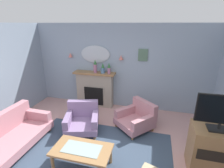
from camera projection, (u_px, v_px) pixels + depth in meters
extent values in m
cube|color=#C6938E|center=(90.00, 167.00, 3.38)|extent=(6.58, 6.43, 0.10)
cube|color=#8C9EB2|center=(120.00, 67.00, 5.44)|extent=(6.58, 0.10, 2.66)
cube|color=#38475B|center=(93.00, 158.00, 3.55)|extent=(3.20, 2.40, 0.01)
cube|color=gray|center=(95.00, 90.00, 5.70)|extent=(1.20, 0.28, 1.10)
cube|color=black|center=(94.00, 96.00, 5.67)|extent=(0.64, 0.12, 0.60)
cube|color=olive|center=(94.00, 73.00, 5.49)|extent=(1.36, 0.36, 0.06)
cylinder|color=#9E6084|center=(95.00, 68.00, 5.40)|extent=(0.11, 0.11, 0.26)
cone|color=#2D6633|center=(95.00, 62.00, 5.33)|extent=(0.10, 0.10, 0.16)
cylinder|color=#4C7093|center=(103.00, 70.00, 5.36)|extent=(0.14, 0.14, 0.17)
cone|color=#2D6633|center=(103.00, 65.00, 5.30)|extent=(0.10, 0.10, 0.16)
cylinder|color=#9E6084|center=(109.00, 71.00, 5.31)|extent=(0.10, 0.10, 0.18)
cone|color=#2D6633|center=(109.00, 65.00, 5.25)|extent=(0.10, 0.10, 0.16)
ellipsoid|color=#B2BCC6|center=(95.00, 54.00, 5.43)|extent=(0.96, 0.06, 0.56)
cone|color=#D17066|center=(70.00, 55.00, 5.60)|extent=(0.14, 0.14, 0.14)
cone|color=#D17066|center=(121.00, 57.00, 5.20)|extent=(0.14, 0.14, 0.14)
cube|color=#4C6B56|center=(143.00, 55.00, 5.07)|extent=(0.28, 0.03, 0.36)
cube|color=olive|center=(82.00, 150.00, 3.18)|extent=(1.10, 0.60, 0.04)
cube|color=#8C9E99|center=(82.00, 149.00, 3.17)|extent=(0.72, 0.36, 0.01)
cylinder|color=olive|center=(53.00, 163.00, 3.15)|extent=(0.06, 0.06, 0.40)
cylinder|color=olive|center=(66.00, 146.00, 3.59)|extent=(0.06, 0.06, 0.40)
cylinder|color=olive|center=(111.00, 155.00, 3.36)|extent=(0.06, 0.06, 0.40)
cube|color=#B77A84|center=(15.00, 140.00, 3.78)|extent=(0.88, 1.72, 0.18)
cube|color=#B77A84|center=(37.00, 115.00, 4.42)|extent=(0.76, 0.18, 0.24)
cylinder|color=olive|center=(50.00, 129.00, 4.44)|extent=(0.07, 0.07, 0.10)
cylinder|color=olive|center=(28.00, 125.00, 4.62)|extent=(0.07, 0.07, 0.10)
cube|color=#B77A84|center=(134.00, 123.00, 4.48)|extent=(1.13, 1.13, 0.16)
cube|color=#B77A84|center=(144.00, 109.00, 4.56)|extent=(0.70, 0.65, 0.45)
cube|color=#B77A84|center=(126.00, 111.00, 4.69)|extent=(0.59, 0.63, 0.22)
cube|color=#B77A84|center=(144.00, 122.00, 4.15)|extent=(0.59, 0.63, 0.22)
cylinder|color=olive|center=(116.00, 125.00, 4.62)|extent=(0.06, 0.06, 0.10)
cylinder|color=olive|center=(132.00, 138.00, 4.08)|extent=(0.06, 0.06, 0.10)
cylinder|color=olive|center=(135.00, 118.00, 4.97)|extent=(0.06, 0.06, 0.10)
cylinder|color=olive|center=(153.00, 129.00, 4.44)|extent=(0.06, 0.06, 0.10)
cube|color=gray|center=(82.00, 125.00, 4.37)|extent=(0.99, 0.99, 0.16)
cube|color=gray|center=(83.00, 108.00, 4.59)|extent=(0.81, 0.38, 0.45)
cube|color=gray|center=(68.00, 119.00, 4.30)|extent=(0.34, 0.73, 0.22)
cube|color=gray|center=(95.00, 118.00, 4.32)|extent=(0.34, 0.73, 0.22)
cylinder|color=olive|center=(66.00, 138.00, 4.09)|extent=(0.06, 0.06, 0.10)
cylinder|color=olive|center=(95.00, 137.00, 4.11)|extent=(0.06, 0.06, 0.10)
cylinder|color=olive|center=(72.00, 122.00, 4.73)|extent=(0.06, 0.06, 0.10)
cylinder|color=olive|center=(96.00, 122.00, 4.75)|extent=(0.06, 0.06, 0.10)
cube|color=olive|center=(213.00, 150.00, 3.13)|extent=(0.80, 0.56, 0.90)
cube|color=black|center=(219.00, 157.00, 2.84)|extent=(0.68, 0.02, 0.20)
cube|color=black|center=(218.00, 129.00, 2.95)|extent=(0.36, 0.24, 0.03)
cylinder|color=black|center=(219.00, 126.00, 2.93)|extent=(0.04, 0.04, 0.10)
cube|color=black|center=(223.00, 110.00, 2.83)|extent=(0.84, 0.04, 0.52)
cube|color=black|center=(224.00, 110.00, 2.81)|extent=(0.80, 0.01, 0.48)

